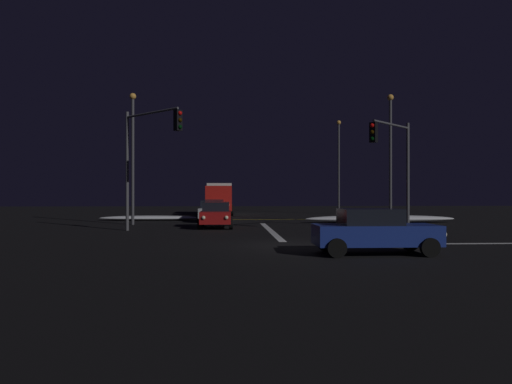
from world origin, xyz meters
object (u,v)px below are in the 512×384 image
box_truck (219,197)px  sedan_blue_crossing (374,231)px  sedan_white (214,209)px  traffic_signal_nw (147,146)px  sedan_red (216,215)px  traffic_signal_ne (394,154)px  streetlamp_left_near (133,149)px  streetlamp_right_far (339,160)px  streetlamp_right_near (390,149)px  sedan_silver (212,211)px

box_truck → sedan_blue_crossing: box_truck is taller
sedan_white → traffic_signal_nw: (-3.14, -15.25, 3.83)m
sedan_red → traffic_signal_ne: (9.96, -3.29, 3.48)m
streetlamp_left_near → traffic_signal_nw: bearing=-72.8°
streetlamp_right_far → streetlamp_left_near: streetlamp_right_far is taller
traffic_signal_nw → streetlamp_right_far: streetlamp_right_far is taller
sedan_white → traffic_signal_ne: size_ratio=0.70×
traffic_signal_ne → sedan_blue_crossing: bearing=-112.3°
sedan_blue_crossing → sedan_red: bearing=113.5°
box_truck → streetlamp_left_near: size_ratio=0.94×
traffic_signal_ne → streetlamp_left_near: size_ratio=0.70×
sedan_blue_crossing → streetlamp_right_near: size_ratio=0.49×
traffic_signal_ne → streetlamp_right_far: 22.56m
sedan_red → sedan_white: 11.90m
streetlamp_right_near → streetlamp_left_near: bearing=180.0°
streetlamp_left_near → traffic_signal_ne: bearing=-22.4°
box_truck → traffic_signal_ne: 24.27m
sedan_white → streetlamp_left_near: streetlamp_left_near is taller
sedan_blue_crossing → streetlamp_right_near: (6.08, 16.55, 4.35)m
traffic_signal_ne → streetlamp_right_far: size_ratio=0.65×
sedan_red → box_truck: size_ratio=0.52×
box_truck → sedan_white: bearing=-92.8°
traffic_signal_ne → streetlamp_right_near: size_ratio=0.69×
sedan_blue_crossing → traffic_signal_nw: bearing=133.3°
sedan_white → box_truck: bearing=87.2°
streetlamp_right_far → streetlamp_left_near: size_ratio=1.08×
sedan_red → streetlamp_right_near: size_ratio=0.49×
sedan_silver → sedan_white: (-0.01, 5.36, 0.00)m
sedan_blue_crossing → traffic_signal_nw: size_ratio=0.65×
sedan_silver → traffic_signal_ne: size_ratio=0.70×
box_truck → traffic_signal_nw: traffic_signal_nw is taller
traffic_signal_ne → sedan_white: bearing=124.5°
sedan_silver → streetlamp_left_near: bearing=-146.8°
sedan_red → streetlamp_left_near: (-5.64, 3.15, 4.29)m
sedan_white → streetlamp_right_near: size_ratio=0.49×
sedan_silver → streetlamp_right_near: bearing=-15.2°
sedan_red → sedan_white: same height
sedan_silver → streetlamp_left_near: size_ratio=0.49×
sedan_white → traffic_signal_ne: 18.76m
box_truck → streetlamp_left_near: (-5.49, -15.46, 3.39)m
sedan_silver → streetlamp_right_far: bearing=45.5°
traffic_signal_nw → sedan_white: bearing=78.4°
sedan_blue_crossing → sedan_silver: bearing=107.6°
streetlamp_right_near → streetlamp_left_near: size_ratio=1.01×
sedan_red → sedan_blue_crossing: same height
sedan_red → traffic_signal_ne: size_ratio=0.70×
streetlamp_right_far → streetlamp_right_near: 16.00m
sedan_silver → traffic_signal_nw: traffic_signal_nw is taller
box_truck → traffic_signal_nw: bearing=-99.0°
streetlamp_left_near → sedan_blue_crossing: bearing=-55.3°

